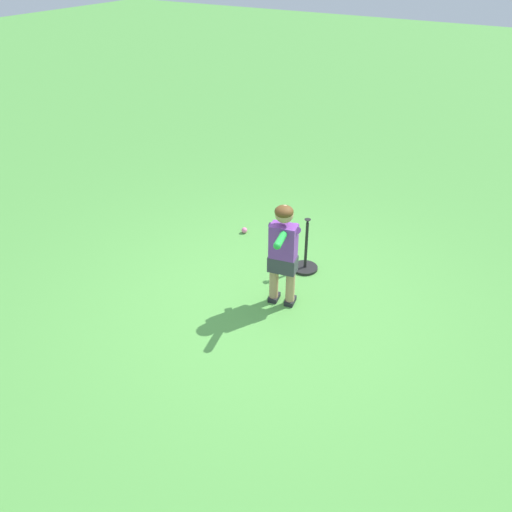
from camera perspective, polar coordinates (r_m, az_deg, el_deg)
The scene contains 5 objects.
ground_plane at distance 5.28m, azimuth 1.24°, elevation -5.16°, with size 40.00×40.00×0.00m, color #519942.
child_batter at distance 4.93m, azimuth 2.99°, elevation 1.00°, with size 0.61×0.32×1.08m.
play_ball_far_right at distance 5.97m, azimuth 2.26°, elevation 0.28°, with size 0.10×0.10×0.10m, color orange.
play_ball_near_batter at distance 6.47m, azimuth -1.27°, elevation 2.82°, with size 0.07×0.07×0.07m, color pink.
batting_tee at distance 5.76m, azimuth 5.38°, elevation -0.55°, with size 0.28×0.28×0.62m.
Camera 1 is at (-3.66, -2.08, 3.18)m, focal length 36.80 mm.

